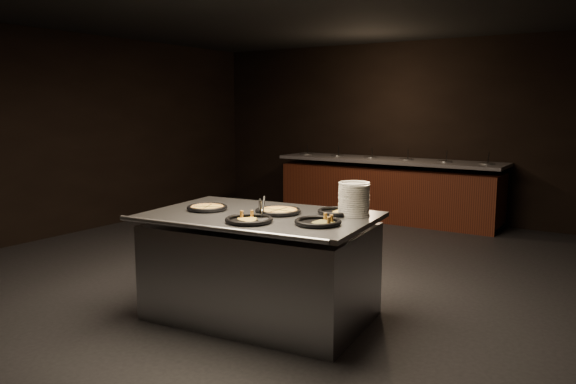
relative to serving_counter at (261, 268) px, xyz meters
The scene contains 11 objects.
room 1.67m from the serving_counter, 125.93° to the left, with size 7.02×8.02×2.92m.
salad_bar 4.70m from the serving_counter, 99.53° to the left, with size 3.70×0.83×1.18m.
serving_counter is the anchor object (origin of this frame).
plate_stack 1.02m from the serving_counter, 28.24° to the left, with size 0.27×0.27×0.28m, color white.
pan_veggie_whole 0.73m from the serving_counter, 168.86° to the right, with size 0.36×0.36×0.04m.
pan_cheese_whole 0.53m from the serving_counter, 44.84° to the left, with size 0.40×0.40×0.04m.
pan_cheese_slices_a 0.84m from the serving_counter, 33.23° to the left, with size 0.35×0.35×0.04m.
pan_cheese_slices_b 0.61m from the serving_counter, 69.16° to the right, with size 0.39×0.39×0.04m.
pan_veggie_slices 0.81m from the serving_counter, ahead, with size 0.37×0.37×0.04m.
server_left 0.55m from the serving_counter, 17.11° to the right, with size 0.22×0.27×0.15m.
server_right 0.61m from the serving_counter, 52.75° to the right, with size 0.27×0.29×0.18m.
Camera 1 is at (3.57, -4.95, 1.85)m, focal length 35.00 mm.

